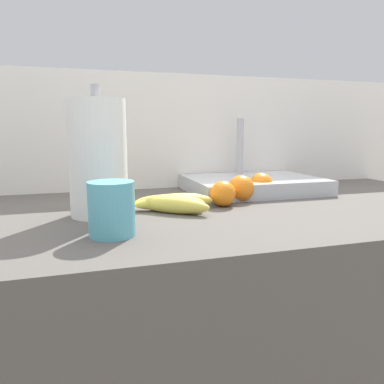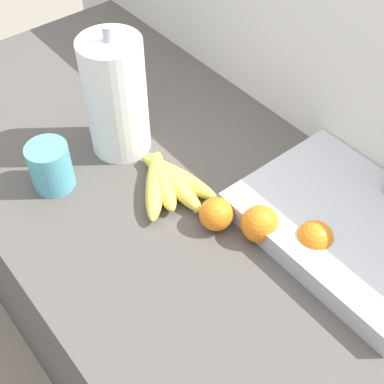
{
  "view_description": "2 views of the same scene",
  "coord_description": "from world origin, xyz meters",
  "px_view_note": "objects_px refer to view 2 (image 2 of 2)",
  "views": [
    {
      "loc": [
        -0.28,
        -0.85,
        1.12
      ],
      "look_at": [
        -0.02,
        0.02,
        0.96
      ],
      "focal_mm": 34.24,
      "sensor_mm": 36.0,
      "label": 1
    },
    {
      "loc": [
        0.53,
        -0.43,
        1.72
      ],
      "look_at": [
        0.03,
        -0.03,
        1.02
      ],
      "focal_mm": 48.83,
      "sensor_mm": 36.0,
      "label": 2
    }
  ],
  "objects_px": {
    "orange_far_right": "(314,239)",
    "sink_basin": "(350,225)",
    "mug": "(51,166)",
    "orange_right": "(260,224)",
    "banana_bunch": "(167,181)",
    "paper_towel_roll": "(116,97)",
    "orange_back_right": "(216,214)"
  },
  "relations": [
    {
      "from": "orange_right",
      "to": "sink_basin",
      "type": "distance_m",
      "value": 0.17
    },
    {
      "from": "sink_basin",
      "to": "banana_bunch",
      "type": "bearing_deg",
      "value": -147.82
    },
    {
      "from": "orange_back_right",
      "to": "orange_far_right",
      "type": "height_order",
      "value": "orange_far_right"
    },
    {
      "from": "banana_bunch",
      "to": "orange_right",
      "type": "distance_m",
      "value": 0.22
    },
    {
      "from": "orange_far_right",
      "to": "banana_bunch",
      "type": "bearing_deg",
      "value": -159.45
    },
    {
      "from": "banana_bunch",
      "to": "mug",
      "type": "relative_size",
      "value": 1.98
    },
    {
      "from": "banana_bunch",
      "to": "sink_basin",
      "type": "relative_size",
      "value": 0.5
    },
    {
      "from": "orange_right",
      "to": "mug",
      "type": "height_order",
      "value": "mug"
    },
    {
      "from": "orange_right",
      "to": "mug",
      "type": "relative_size",
      "value": 0.71
    },
    {
      "from": "orange_far_right",
      "to": "paper_towel_roll",
      "type": "bearing_deg",
      "value": -166.72
    },
    {
      "from": "orange_back_right",
      "to": "orange_right",
      "type": "bearing_deg",
      "value": 32.66
    },
    {
      "from": "orange_far_right",
      "to": "sink_basin",
      "type": "relative_size",
      "value": 0.17
    },
    {
      "from": "banana_bunch",
      "to": "orange_back_right",
      "type": "relative_size",
      "value": 3.07
    },
    {
      "from": "orange_back_right",
      "to": "orange_far_right",
      "type": "bearing_deg",
      "value": 31.81
    },
    {
      "from": "banana_bunch",
      "to": "orange_back_right",
      "type": "bearing_deg",
      "value": 5.25
    },
    {
      "from": "orange_back_right",
      "to": "mug",
      "type": "distance_m",
      "value": 0.35
    },
    {
      "from": "banana_bunch",
      "to": "mug",
      "type": "distance_m",
      "value": 0.24
    },
    {
      "from": "orange_back_right",
      "to": "paper_towel_roll",
      "type": "bearing_deg",
      "value": -177.89
    },
    {
      "from": "banana_bunch",
      "to": "orange_far_right",
      "type": "relative_size",
      "value": 2.88
    },
    {
      "from": "sink_basin",
      "to": "mug",
      "type": "relative_size",
      "value": 3.97
    },
    {
      "from": "orange_far_right",
      "to": "paper_towel_roll",
      "type": "relative_size",
      "value": 0.24
    },
    {
      "from": "orange_far_right",
      "to": "paper_towel_roll",
      "type": "distance_m",
      "value": 0.49
    },
    {
      "from": "banana_bunch",
      "to": "mug",
      "type": "bearing_deg",
      "value": -131.8
    },
    {
      "from": "mug",
      "to": "orange_right",
      "type": "bearing_deg",
      "value": 32.53
    },
    {
      "from": "orange_right",
      "to": "sink_basin",
      "type": "xyz_separation_m",
      "value": [
        0.1,
        0.14,
        -0.01
      ]
    },
    {
      "from": "orange_right",
      "to": "paper_towel_roll",
      "type": "bearing_deg",
      "value": -171.41
    },
    {
      "from": "sink_basin",
      "to": "mug",
      "type": "height_order",
      "value": "sink_basin"
    },
    {
      "from": "paper_towel_roll",
      "to": "sink_basin",
      "type": "distance_m",
      "value": 0.53
    },
    {
      "from": "banana_bunch",
      "to": "paper_towel_roll",
      "type": "xyz_separation_m",
      "value": [
        -0.17,
        0.0,
        0.11
      ]
    },
    {
      "from": "orange_right",
      "to": "paper_towel_roll",
      "type": "xyz_separation_m",
      "value": [
        -0.38,
        -0.06,
        0.1
      ]
    },
    {
      "from": "orange_back_right",
      "to": "orange_right",
      "type": "xyz_separation_m",
      "value": [
        0.07,
        0.05,
        0.0
      ]
    },
    {
      "from": "paper_towel_roll",
      "to": "mug",
      "type": "xyz_separation_m",
      "value": [
        0.01,
        -0.18,
        -0.08
      ]
    }
  ]
}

